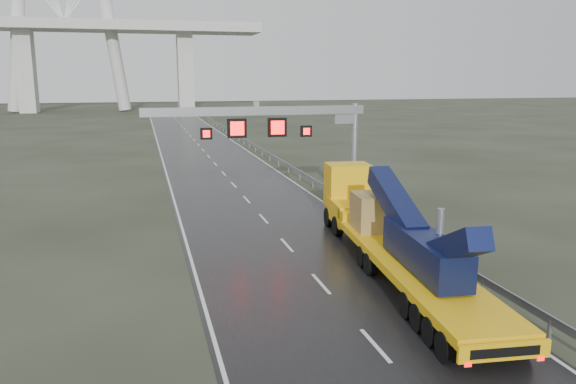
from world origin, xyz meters
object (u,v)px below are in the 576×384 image
object	(u,v)px
heavy_haul_truck	(384,225)
exit_sign_pair	(371,191)
striped_barrier	(366,197)
sign_gantry	(287,128)

from	to	relation	value
heavy_haul_truck	exit_sign_pair	xyz separation A→B (m)	(3.05, 8.84, -0.14)
exit_sign_pair	striped_barrier	distance (m)	3.36
heavy_haul_truck	striped_barrier	xyz separation A→B (m)	(3.95, 11.89, -1.22)
sign_gantry	striped_barrier	xyz separation A→B (m)	(5.90, 0.37, -5.05)
exit_sign_pair	striped_barrier	bearing A→B (deg)	53.61
heavy_haul_truck	striped_barrier	world-z (taller)	heavy_haul_truck
sign_gantry	heavy_haul_truck	xyz separation A→B (m)	(1.94, -11.52, -3.83)
sign_gantry	exit_sign_pair	bearing A→B (deg)	-28.22
striped_barrier	sign_gantry	bearing A→B (deg)	177.90
sign_gantry	heavy_haul_truck	distance (m)	12.30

